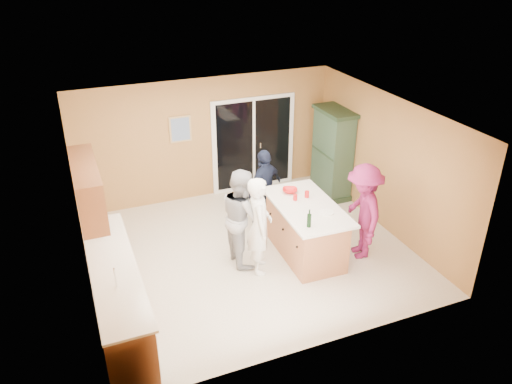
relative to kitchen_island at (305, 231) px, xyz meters
name	(u,v)px	position (x,y,z in m)	size (l,w,h in m)	color
floor	(250,252)	(-0.90, 0.38, -0.46)	(5.50, 5.50, 0.00)	beige
ceiling	(250,114)	(-0.90, 0.38, 2.14)	(5.50, 5.00, 0.10)	white
wall_back	(207,139)	(-0.90, 2.88, 0.84)	(5.50, 0.10, 2.60)	tan
wall_front	(322,269)	(-0.90, -2.12, 0.84)	(5.50, 0.10, 2.60)	tan
wall_left	(80,219)	(-3.65, 0.38, 0.84)	(0.10, 5.00, 2.60)	tan
wall_right	(386,163)	(1.85, 0.38, 0.84)	(0.10, 5.00, 2.60)	tan
left_cabinet_run	(118,300)	(-3.35, -0.67, 0.00)	(0.65, 3.05, 1.24)	#AF6A44
upper_cabinets	(87,188)	(-3.47, 0.18, 1.42)	(0.35, 1.60, 0.75)	#AF6A44
sliding_door	(254,144)	(0.15, 2.84, 0.59)	(1.90, 0.07, 2.10)	white
framed_picture	(180,129)	(-1.45, 2.86, 1.14)	(0.46, 0.04, 0.56)	tan
kitchen_island	(305,231)	(0.00, 0.00, 0.00)	(1.07, 1.89, 0.98)	#AF6A44
green_hutch	(332,154)	(1.59, 1.90, 0.49)	(0.56, 1.05, 1.94)	#203521
woman_white	(259,226)	(-0.94, -0.14, 0.40)	(0.63, 0.41, 1.72)	white
woman_grey	(242,217)	(-1.10, 0.24, 0.40)	(0.84, 0.65, 1.72)	#A8A8AA
woman_navy	(265,188)	(-0.25, 1.24, 0.33)	(0.92, 0.38, 1.57)	#191F37
woman_magenta	(363,212)	(0.88, -0.39, 0.41)	(1.12, 0.65, 1.74)	#871D4D
serving_bowl	(290,191)	(-0.06, 0.56, 0.55)	(0.27, 0.27, 0.07)	red
tulip_vase	(102,224)	(-3.35, 0.37, 0.68)	(0.21, 0.14, 0.40)	#A91022
tumbler_near	(295,197)	(-0.10, 0.25, 0.57)	(0.07, 0.07, 0.11)	red
tumbler_far	(307,194)	(0.14, 0.27, 0.58)	(0.08, 0.08, 0.12)	red
wine_bottle	(309,220)	(-0.30, -0.64, 0.64)	(0.07, 0.07, 0.31)	black
white_plate	(327,212)	(0.19, -0.36, 0.53)	(0.24, 0.24, 0.02)	white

